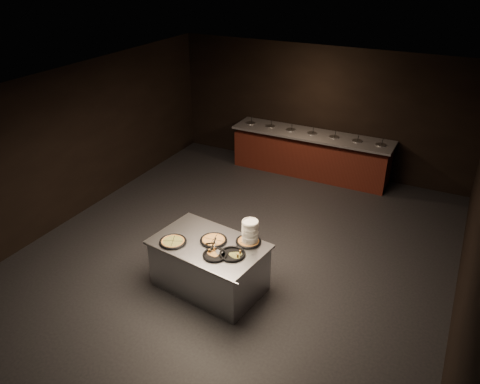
% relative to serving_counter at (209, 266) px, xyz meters
% --- Properties ---
extents(room, '(7.02, 8.02, 2.92)m').
position_rel_serving_counter_xyz_m(room, '(-0.02, 1.11, 1.06)').
color(room, black).
rests_on(room, ground).
extents(salad_bar, '(3.70, 0.83, 1.18)m').
position_rel_serving_counter_xyz_m(salad_bar, '(-0.02, 4.67, 0.05)').
color(salad_bar, '#501B12').
rests_on(salad_bar, ground).
extents(serving_counter, '(1.83, 1.32, 0.81)m').
position_rel_serving_counter_xyz_m(serving_counter, '(0.00, 0.00, 0.00)').
color(serving_counter, '#B4B6BC').
rests_on(serving_counter, ground).
extents(plate_stack, '(0.25, 0.25, 0.38)m').
position_rel_serving_counter_xyz_m(plate_stack, '(0.55, 0.30, 0.61)').
color(plate_stack, white).
rests_on(plate_stack, serving_counter).
extents(pan_veggie_whole, '(0.41, 0.41, 0.04)m').
position_rel_serving_counter_xyz_m(pan_veggie_whole, '(-0.49, -0.23, 0.44)').
color(pan_veggie_whole, black).
rests_on(pan_veggie_whole, serving_counter).
extents(pan_cheese_whole, '(0.41, 0.41, 0.04)m').
position_rel_serving_counter_xyz_m(pan_cheese_whole, '(0.04, 0.08, 0.44)').
color(pan_cheese_whole, black).
rests_on(pan_cheese_whole, serving_counter).
extents(pan_cheese_slices_a, '(0.39, 0.39, 0.04)m').
position_rel_serving_counter_xyz_m(pan_cheese_slices_a, '(0.53, 0.30, 0.44)').
color(pan_cheese_slices_a, black).
rests_on(pan_cheese_slices_a, serving_counter).
extents(pan_cheese_slices_b, '(0.36, 0.36, 0.04)m').
position_rel_serving_counter_xyz_m(pan_cheese_slices_b, '(0.25, -0.24, 0.44)').
color(pan_cheese_slices_b, black).
rests_on(pan_cheese_slices_b, serving_counter).
extents(pan_veggie_slices, '(0.39, 0.39, 0.04)m').
position_rel_serving_counter_xyz_m(pan_veggie_slices, '(0.46, -0.10, 0.44)').
color(pan_veggie_slices, black).
rests_on(pan_veggie_slices, serving_counter).
extents(server_left, '(0.11, 0.34, 0.16)m').
position_rel_serving_counter_xyz_m(server_left, '(0.15, -0.08, 0.50)').
color(server_left, '#B4B6BC').
rests_on(server_left, serving_counter).
extents(server_right, '(0.32, 0.14, 0.16)m').
position_rel_serving_counter_xyz_m(server_right, '(0.15, -0.13, 0.50)').
color(server_right, '#B4B6BC').
rests_on(server_right, serving_counter).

